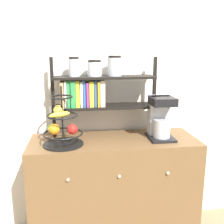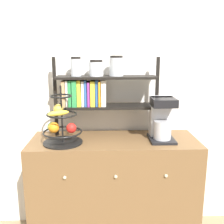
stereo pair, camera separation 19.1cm
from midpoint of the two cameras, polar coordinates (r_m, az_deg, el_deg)
The scene contains 5 objects.
wall_back at distance 2.14m, azimuth -3.17°, elevation 8.03°, with size 7.00×0.05×2.60m, color silver.
sideboard at distance 2.15m, azimuth -2.21°, elevation -16.73°, with size 1.25×0.47×0.84m.
coffee_maker at distance 1.99m, azimuth 7.78°, elevation -1.17°, with size 0.18×0.23×0.32m.
fruit_stand at distance 1.87m, azimuth -13.87°, elevation -3.19°, with size 0.28×0.28×0.42m.
shelf_hutch at distance 1.99m, azimuth -6.82°, elevation 5.32°, with size 0.80×0.20×0.61m.
Camera 1 is at (-0.28, -1.62, 1.49)m, focal length 42.00 mm.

